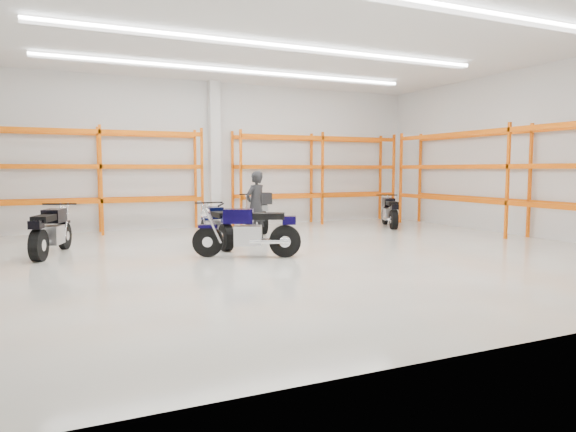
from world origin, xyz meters
name	(u,v)px	position (x,y,z in m)	size (l,w,h in m)	color
ground	(293,255)	(0.00, 0.00, 0.00)	(14.00, 14.00, 0.00)	beige
room_shell	(293,97)	(0.00, 0.03, 3.28)	(14.02, 12.02, 4.51)	white
motorcycle_main	(252,232)	(-0.89, 0.11, 0.51)	(2.10, 1.12, 1.10)	black
motorcycle_back_a	(50,232)	(-4.66, 1.96, 0.50)	(0.97, 2.09, 1.06)	black
motorcycle_back_b	(217,227)	(-1.17, 1.70, 0.48)	(0.69, 2.07, 1.02)	black
motorcycle_back_c	(257,213)	(0.72, 4.04, 0.56)	(0.73, 2.27, 1.17)	black
motorcycle_back_d	(390,212)	(4.93, 3.48, 0.46)	(1.01, 1.89, 0.99)	black
standing_man	(256,205)	(0.17, 2.67, 0.88)	(0.64, 0.42, 1.76)	black
structural_column	(215,155)	(0.00, 5.82, 2.25)	(0.32, 0.32, 4.50)	white
pallet_racking_back_left	(100,170)	(-3.40, 5.48, 1.79)	(5.67, 0.87, 3.00)	#FF4C06
pallet_racking_back_right	(317,170)	(3.40, 5.48, 1.79)	(5.67, 0.87, 3.00)	#FF4C06
pallet_racking_side	(519,169)	(6.48, 0.00, 1.81)	(0.87, 9.07, 3.00)	#FF4C06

